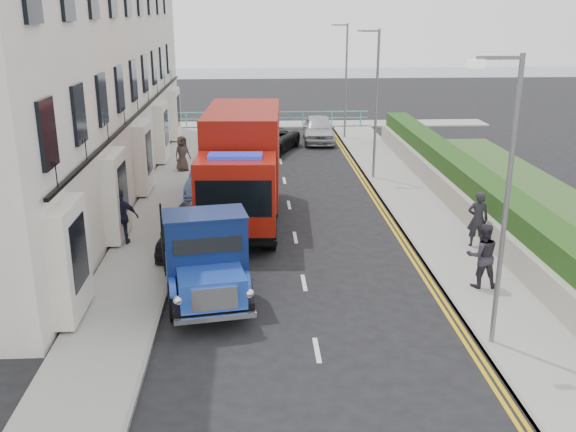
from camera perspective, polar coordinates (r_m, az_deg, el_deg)
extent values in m
plane|color=black|center=(17.65, 1.95, -8.60)|extent=(120.00, 120.00, 0.00)
cube|color=gray|center=(26.19, -11.22, 0.26)|extent=(2.40, 38.00, 0.12)
cube|color=gray|center=(26.79, 11.60, 0.64)|extent=(2.60, 38.00, 0.12)
cube|color=gray|center=(45.41, -1.28, 8.11)|extent=(30.00, 2.50, 0.12)
plane|color=slate|center=(76.13, -2.09, 12.10)|extent=(120.00, 120.00, 0.00)
cube|color=white|center=(29.82, -19.52, 15.32)|extent=(6.00, 30.00, 14.00)
cube|color=black|center=(29.44, -12.85, 9.19)|extent=(0.12, 28.00, 0.10)
cube|color=#B2AD9E|center=(27.01, 14.34, 1.67)|extent=(0.30, 28.00, 1.00)
cube|color=#1B3D13|center=(27.12, 15.82, 2.49)|extent=(1.20, 28.00, 1.70)
cube|color=#59B2A5|center=(44.46, -1.25, 9.23)|extent=(13.00, 0.08, 0.06)
cube|color=#59B2A5|center=(44.53, -1.25, 8.68)|extent=(13.00, 0.06, 0.05)
cylinder|color=slate|center=(15.51, 18.79, 0.52)|extent=(0.12, 0.12, 7.00)
cube|color=slate|center=(14.71, 18.30, 13.21)|extent=(1.00, 0.08, 0.08)
cube|color=beige|center=(14.55, 16.37, 12.87)|extent=(0.35, 0.18, 0.18)
cylinder|color=slate|center=(30.58, 7.84, 9.60)|extent=(0.12, 0.12, 7.00)
cube|color=slate|center=(30.18, 7.16, 16.01)|extent=(1.00, 0.08, 0.08)
cube|color=beige|center=(30.10, 6.18, 15.81)|extent=(0.35, 0.18, 0.18)
cylinder|color=slate|center=(40.36, 5.17, 11.72)|extent=(0.12, 0.12, 7.00)
cube|color=slate|center=(40.06, 4.58, 16.57)|extent=(1.00, 0.08, 0.08)
cube|color=beige|center=(40.00, 3.83, 16.41)|extent=(0.35, 0.18, 0.18)
cylinder|color=black|center=(17.33, -10.10, -7.50)|extent=(0.45, 1.07, 1.04)
cylinder|color=black|center=(17.49, -3.80, -7.00)|extent=(0.45, 1.07, 1.04)
cylinder|color=black|center=(20.12, -10.57, -3.83)|extent=(0.45, 1.07, 1.04)
cylinder|color=black|center=(20.25, -5.17, -3.43)|extent=(0.45, 1.07, 1.04)
cube|color=black|center=(18.71, -7.45, -4.89)|extent=(2.90, 5.48, 0.20)
cube|color=blue|center=(16.72, -6.83, -6.28)|extent=(1.89, 1.67, 0.78)
cube|color=silver|center=(16.06, -6.54, -7.33)|extent=(1.14, 0.27, 0.60)
cube|color=navy|center=(17.63, -7.34, -2.81)|extent=(2.36, 1.64, 1.90)
cube|color=black|center=(19.82, -7.85, -2.78)|extent=(2.75, 3.37, 0.13)
cylinder|color=black|center=(22.08, -7.54, -1.43)|extent=(0.42, 1.23, 1.22)
cylinder|color=black|center=(21.90, -1.50, -1.43)|extent=(0.42, 1.23, 1.22)
cylinder|color=black|center=(25.31, -6.60, 1.16)|extent=(0.42, 1.23, 1.22)
cylinder|color=black|center=(25.16, -1.34, 1.18)|extent=(0.42, 1.23, 1.22)
cylinder|color=black|center=(27.64, -6.07, 2.63)|extent=(0.42, 1.23, 1.22)
cylinder|color=black|center=(27.50, -1.24, 2.65)|extent=(0.42, 1.23, 1.22)
cube|color=black|center=(24.62, -4.07, 1.29)|extent=(2.94, 7.86, 0.28)
cube|color=#96150A|center=(21.54, -4.62, 2.04)|extent=(2.76, 2.23, 2.43)
cube|color=black|center=(20.53, -4.84, 1.55)|extent=(2.43, 0.21, 1.22)
cube|color=maroon|center=(25.37, -3.98, 5.80)|extent=(3.06, 5.89, 3.32)
imported|color=black|center=(22.21, -8.52, -0.97)|extent=(2.34, 4.60, 1.50)
imported|color=#567DB8|center=(28.72, -7.14, 3.26)|extent=(1.85, 4.04, 1.29)
imported|color=#A4A4A8|center=(34.22, -5.02, 5.75)|extent=(2.00, 4.56, 1.30)
imported|color=black|center=(37.07, -1.63, 6.90)|extent=(4.22, 5.85, 1.48)
imported|color=#AFB0B4|center=(39.76, 2.74, 7.74)|extent=(2.10, 4.77, 1.60)
imported|color=black|center=(22.64, 16.52, -0.27)|extent=(0.77, 0.57, 1.93)
imported|color=#2F2932|center=(19.40, 16.88, -3.38)|extent=(0.97, 0.77, 1.93)
imported|color=black|center=(22.65, -14.56, -0.09)|extent=(1.14, 0.50, 1.93)
imported|color=#3E302D|center=(32.43, -9.38, 5.51)|extent=(1.01, 0.97, 1.75)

